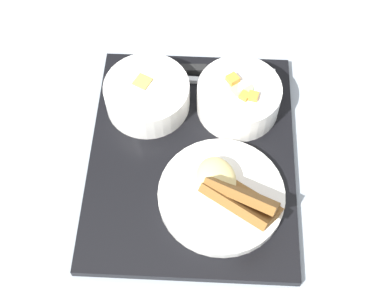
% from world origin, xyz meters
% --- Properties ---
extents(ground_plane, '(4.00, 4.00, 0.00)m').
position_xyz_m(ground_plane, '(0.00, 0.00, 0.00)').
color(ground_plane, '#99A3AD').
extents(serving_tray, '(0.41, 0.34, 0.02)m').
position_xyz_m(serving_tray, '(0.00, 0.00, 0.01)').
color(serving_tray, black).
rests_on(serving_tray, ground_plane).
extents(bowl_salad, '(0.13, 0.13, 0.06)m').
position_xyz_m(bowl_salad, '(-0.09, 0.08, 0.05)').
color(bowl_salad, white).
rests_on(bowl_salad, serving_tray).
extents(bowl_soup, '(0.14, 0.14, 0.05)m').
position_xyz_m(bowl_soup, '(-0.10, -0.07, 0.04)').
color(bowl_soup, white).
rests_on(bowl_soup, serving_tray).
extents(plate_main, '(0.19, 0.19, 0.09)m').
position_xyz_m(plate_main, '(0.08, 0.05, 0.04)').
color(plate_main, white).
rests_on(plate_main, serving_tray).
extents(knife, '(0.02, 0.19, 0.01)m').
position_xyz_m(knife, '(-0.16, 0.01, 0.02)').
color(knife, silver).
rests_on(knife, serving_tray).
extents(spoon, '(0.03, 0.14, 0.01)m').
position_xyz_m(spoon, '(-0.14, 0.02, 0.02)').
color(spoon, silver).
rests_on(spoon, serving_tray).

